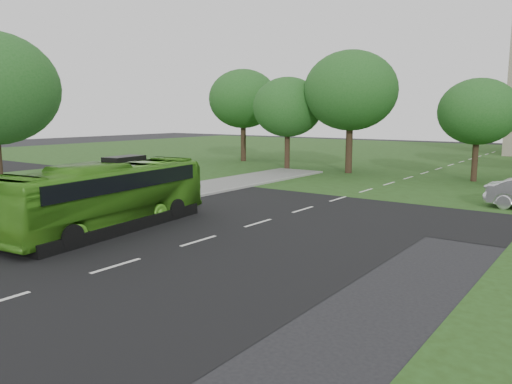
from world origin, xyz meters
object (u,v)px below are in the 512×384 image
tree_park_b (351,91)px  tree_park_f (243,99)px  tree_park_a (288,107)px  tree_park_c (478,112)px  bus (109,196)px

tree_park_b → tree_park_f: 13.96m
tree_park_a → tree_park_c: bearing=6.3°
tree_park_b → tree_park_f: bearing=166.7°
tree_park_a → tree_park_b: tree_park_b is taller
tree_park_b → tree_park_c: tree_park_b is taller
tree_park_c → tree_park_f: 23.52m
tree_park_b → tree_park_c: size_ratio=1.34×
tree_park_a → tree_park_f: tree_park_f is taller
tree_park_b → tree_park_f: tree_park_b is taller
tree_park_b → bus: size_ratio=0.97×
bus → tree_park_c: bearing=63.3°
tree_park_b → bus: tree_park_b is taller
tree_park_a → tree_park_c: tree_park_a is taller
tree_park_f → bus: bearing=-63.1°
tree_park_f → tree_park_c: bearing=-6.1°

